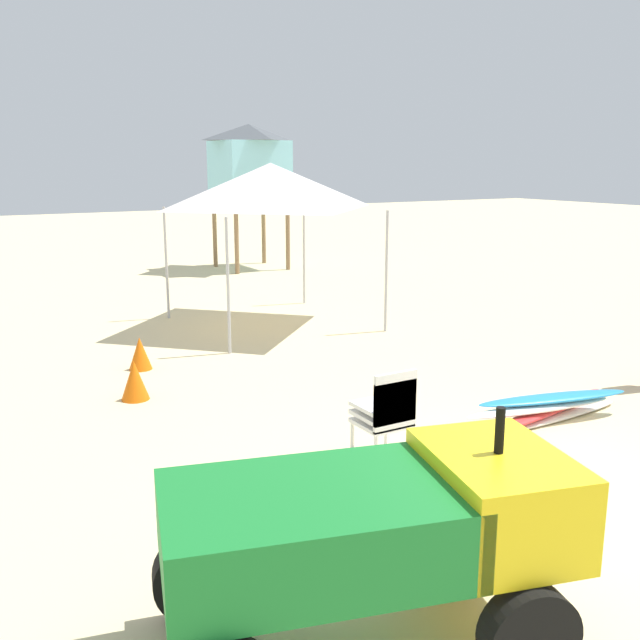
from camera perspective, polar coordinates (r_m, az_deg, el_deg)
ground at (r=6.86m, az=17.01°, el=-13.88°), size 80.00×80.00×0.00m
utility_cart at (r=4.57m, az=4.51°, el=-16.36°), size 2.77×1.86×1.50m
stacked_plastic_chairs at (r=7.10m, az=5.40°, el=-7.17°), size 0.48×0.48×1.02m
surfboard_pile at (r=8.87m, az=17.79°, el=-6.69°), size 2.39×0.79×0.32m
popup_canopy at (r=13.11m, az=-3.96°, el=10.63°), size 3.07×3.07×2.97m
lifeguard_tower at (r=20.42m, az=-5.66°, el=12.19°), size 1.98×1.98×4.00m
traffic_cone_near at (r=10.80m, az=-14.17°, el=-2.59°), size 0.34×0.34×0.48m
traffic_cone_far at (r=9.46m, az=-14.58°, el=-4.67°), size 0.36×0.36×0.51m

